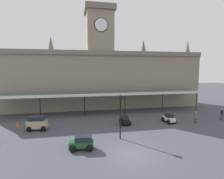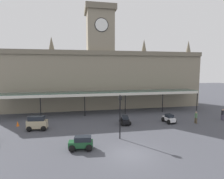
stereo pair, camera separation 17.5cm
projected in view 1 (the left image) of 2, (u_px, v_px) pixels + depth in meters
name	position (u px, v px, depth m)	size (l,w,h in m)	color
ground_plane	(132.00, 154.00, 16.40)	(140.00, 140.00, 0.00)	#43444C
station_building	(100.00, 76.00, 35.79)	(39.25, 5.79, 18.88)	gray
entrance_canopy	(104.00, 93.00, 31.12)	(33.49, 3.26, 3.66)	#38564C
car_white_sedan	(169.00, 119.00, 26.07)	(1.66, 2.13, 1.19)	silver
car_green_estate	(82.00, 144.00, 17.32)	(2.33, 1.69, 1.27)	#1E512D
car_beige_van	(37.00, 124.00, 22.74)	(2.48, 1.76, 1.77)	tan
car_black_sedan	(125.00, 121.00, 25.20)	(1.67, 2.14, 1.19)	black
pedestrian_beside_cars	(196.00, 117.00, 25.61)	(0.34, 0.38, 1.67)	brown
pedestrian_crossing_forecourt	(222.00, 114.00, 27.30)	(0.34, 0.35, 1.67)	#3F384C
victorian_lamppost	(120.00, 112.00, 19.74)	(0.30, 0.30, 4.82)	black
traffic_cone	(17.00, 124.00, 24.30)	(0.40, 0.40, 0.65)	orange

